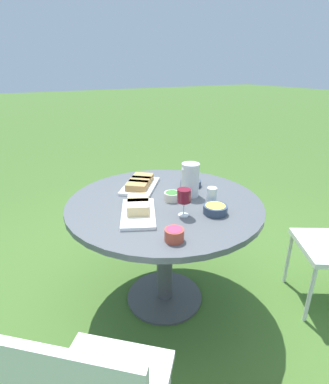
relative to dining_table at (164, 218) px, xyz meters
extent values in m
plane|color=#446B2B|center=(0.00, 0.00, -0.65)|extent=(40.00, 40.00, 0.00)
cylinder|color=#4C4C51|center=(0.00, 0.00, -0.64)|extent=(0.54, 0.54, 0.02)
cylinder|color=#4C4C51|center=(0.00, 0.00, -0.27)|extent=(0.11, 0.11, 0.73)
cylinder|color=#4C5156|center=(0.00, 0.00, 0.11)|extent=(1.23, 1.23, 0.03)
cylinder|color=silver|center=(0.69, 0.49, -0.44)|extent=(0.03, 0.03, 0.43)
cylinder|color=silver|center=(-0.91, 0.31, -0.44)|extent=(0.03, 0.03, 0.43)
cylinder|color=silver|center=(-0.71, 0.65, -0.44)|extent=(0.03, 0.03, 0.43)
cylinder|color=silver|center=(-0.19, 0.01, 0.24)|extent=(0.12, 0.12, 0.22)
cone|color=silver|center=(-0.13, 0.01, 0.33)|extent=(0.03, 0.03, 0.03)
cylinder|color=silver|center=(0.01, 0.23, 0.13)|extent=(0.06, 0.06, 0.01)
cylinder|color=silver|center=(0.01, 0.23, 0.17)|extent=(0.01, 0.01, 0.08)
cylinder|color=maroon|center=(0.01, 0.23, 0.25)|extent=(0.08, 0.08, 0.08)
cube|color=white|center=(0.04, -0.28, 0.14)|extent=(0.38, 0.40, 0.02)
cube|color=#B2844C|center=(-0.01, -0.34, 0.17)|extent=(0.18, 0.18, 0.04)
cube|color=#B2844C|center=(0.04, -0.28, 0.17)|extent=(0.18, 0.18, 0.04)
cube|color=#B2844C|center=(0.09, -0.22, 0.17)|extent=(0.18, 0.18, 0.04)
cube|color=white|center=(0.23, 0.10, 0.14)|extent=(0.32, 0.41, 0.02)
cube|color=#E0C184|center=(0.19, 0.02, 0.17)|extent=(0.16, 0.17, 0.06)
cube|color=#E0C184|center=(0.23, 0.10, 0.17)|extent=(0.16, 0.17, 0.06)
cylinder|color=#334256|center=(-0.17, 0.30, 0.15)|extent=(0.14, 0.14, 0.05)
cylinder|color=#E0C147|center=(-0.17, 0.30, 0.17)|extent=(0.11, 0.11, 0.02)
cylinder|color=beige|center=(-0.05, 0.02, 0.15)|extent=(0.10, 0.10, 0.05)
cylinder|color=#387533|center=(-0.05, 0.02, 0.17)|extent=(0.08, 0.08, 0.02)
cylinder|color=#334256|center=(-0.29, -0.13, 0.15)|extent=(0.15, 0.15, 0.04)
cylinder|color=#2D231E|center=(-0.29, -0.13, 0.16)|extent=(0.12, 0.12, 0.02)
cylinder|color=#B74733|center=(0.19, 0.43, 0.16)|extent=(0.10, 0.10, 0.06)
cylinder|color=#D6385B|center=(0.19, 0.43, 0.18)|extent=(0.08, 0.08, 0.03)
cylinder|color=silver|center=(-0.23, 0.18, 0.18)|extent=(0.06, 0.06, 0.11)
camera|label=1|loc=(0.85, 1.50, 0.92)|focal=28.00mm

